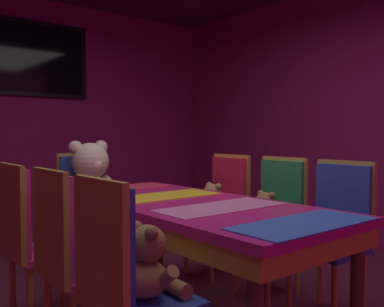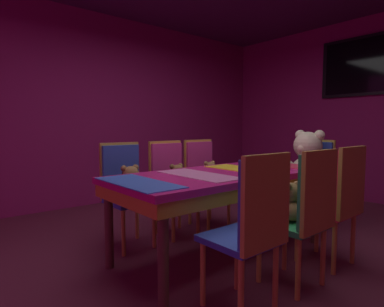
{
  "view_description": "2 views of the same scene",
  "coord_description": "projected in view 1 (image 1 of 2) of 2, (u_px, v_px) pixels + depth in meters",
  "views": [
    {
      "loc": [
        -1.64,
        -2.05,
        1.16
      ],
      "look_at": [
        0.12,
        0.13,
        1.03
      ],
      "focal_mm": 40.14,
      "sensor_mm": 36.0,
      "label": 1
    },
    {
      "loc": [
        1.97,
        -1.99,
        1.14
      ],
      "look_at": [
        -0.2,
        -0.18,
        0.9
      ],
      "focal_mm": 29.97,
      "sensor_mm": 36.0,
      "label": 2
    }
  ],
  "objects": [
    {
      "name": "chair_right_0",
      "position": [
        338.0,
        222.0,
        2.74
      ],
      "size": [
        0.42,
        0.41,
        0.98
      ],
      "rotation": [
        0.0,
        0.0,
        3.14
      ],
      "color": "#2D47B2",
      "rests_on": "ground_plane"
    },
    {
      "name": "wall_back",
      "position": [
        22.0,
        114.0,
        5.1
      ],
      "size": [
        5.2,
        0.12,
        2.8
      ],
      "primitive_type": "cube",
      "color": "#8C1959",
      "rests_on": "ground_plane"
    },
    {
      "name": "chair_right_1",
      "position": [
        278.0,
        210.0,
        3.17
      ],
      "size": [
        0.42,
        0.41,
        0.98
      ],
      "rotation": [
        0.0,
        0.0,
        3.14
      ],
      "color": "#268C4C",
      "rests_on": "ground_plane"
    },
    {
      "name": "king_teddy_bear",
      "position": [
        91.0,
        183.0,
        3.72
      ],
      "size": [
        0.68,
        0.53,
        0.64
      ],
      "rotation": [
        0.0,
        0.0,
        -1.57
      ],
      "color": "beige",
      "rests_on": "throne_chair"
    },
    {
      "name": "teddy_right_2",
      "position": [
        212.0,
        204.0,
        3.48
      ],
      "size": [
        0.25,
        0.32,
        0.3
      ],
      "rotation": [
        0.0,
        0.0,
        3.14
      ],
      "color": "#9E7247",
      "rests_on": "chair_right_2"
    },
    {
      "name": "chair_left_0",
      "position": [
        118.0,
        273.0,
        1.73
      ],
      "size": [
        0.42,
        0.41,
        0.98
      ],
      "color": "#2D47B2",
      "rests_on": "ground_plane"
    },
    {
      "name": "teddy_right_1",
      "position": [
        264.0,
        214.0,
        3.08
      ],
      "size": [
        0.24,
        0.3,
        0.29
      ],
      "rotation": [
        0.0,
        0.0,
        3.14
      ],
      "color": "olive",
      "rests_on": "chair_right_1"
    },
    {
      "name": "teddy_left_0",
      "position": [
        148.0,
        266.0,
        1.82
      ],
      "size": [
        0.27,
        0.34,
        0.32
      ],
      "color": "olive",
      "rests_on": "chair_left_0"
    },
    {
      "name": "chair_right_2",
      "position": [
        225.0,
        201.0,
        3.57
      ],
      "size": [
        0.42,
        0.41,
        0.98
      ],
      "rotation": [
        0.0,
        0.0,
        3.14
      ],
      "color": "red",
      "rests_on": "ground_plane"
    },
    {
      "name": "teddy_left_1",
      "position": [
        92.0,
        243.0,
        2.24
      ],
      "size": [
        0.24,
        0.31,
        0.3
      ],
      "color": "brown",
      "rests_on": "chair_left_1"
    },
    {
      "name": "chair_left_2",
      "position": [
        26.0,
        229.0,
        2.52
      ],
      "size": [
        0.42,
        0.41,
        0.98
      ],
      "color": "#CC338C",
      "rests_on": "ground_plane"
    },
    {
      "name": "throne_chair",
      "position": [
        83.0,
        196.0,
        3.85
      ],
      "size": [
        0.41,
        0.42,
        0.98
      ],
      "rotation": [
        0.0,
        0.0,
        -1.57
      ],
      "color": "#2D47B2",
      "rests_on": "ground_plane"
    },
    {
      "name": "chair_left_1",
      "position": [
        66.0,
        246.0,
        2.15
      ],
      "size": [
        0.42,
        0.41,
        0.98
      ],
      "color": "#CC338C",
      "rests_on": "ground_plane"
    },
    {
      "name": "banquet_table",
      "position": [
        190.0,
        216.0,
        2.65
      ],
      "size": [
        0.9,
        2.02,
        0.75
      ],
      "color": "#C61E72",
      "rests_on": "ground_plane"
    },
    {
      "name": "wall_tv",
      "position": [
        24.0,
        58.0,
        5.0
      ],
      "size": [
        1.53,
        0.06,
        0.89
      ],
      "color": "black"
    },
    {
      "name": "teddy_left_2",
      "position": [
        50.0,
        229.0,
        2.61
      ],
      "size": [
        0.24,
        0.3,
        0.29
      ],
      "color": "olive",
      "rests_on": "chair_left_2"
    }
  ]
}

